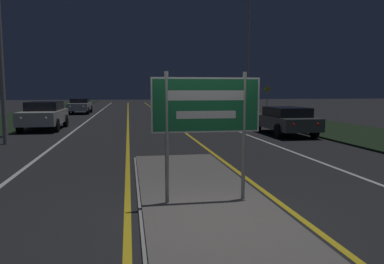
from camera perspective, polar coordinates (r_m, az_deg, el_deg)
name	(u,v)px	position (r m, az deg, el deg)	size (l,w,h in m)	color
ground_plane	(215,220)	(6.33, 3.48, -13.19)	(160.00, 160.00, 0.00)	#232326
median_island	(206,204)	(7.00, 2.10, -10.90)	(2.45, 9.98, 0.10)	#999993
verge_left	(1,123)	(27.14, -27.07, 1.29)	(5.00, 100.00, 0.08)	black
verge_right	(279,119)	(28.08, 13.15, 1.97)	(5.00, 100.00, 0.08)	black
centre_line_yellow_left	(128,116)	(30.88, -9.73, 2.37)	(0.12, 70.00, 0.01)	gold
centre_line_yellow_right	(163,116)	(31.00, -4.48, 2.45)	(0.12, 70.00, 0.01)	gold
lane_line_white_left	(93,117)	(31.01, -14.88, 2.26)	(0.12, 70.00, 0.01)	silver
lane_line_white_right	(196,116)	(31.38, 0.59, 2.52)	(0.12, 70.00, 0.01)	silver
edge_line_white_left	(54,117)	(31.43, -20.34, 2.13)	(0.10, 70.00, 0.01)	silver
edge_line_white_right	(230,115)	(32.05, 5.88, 2.57)	(0.10, 70.00, 0.01)	silver
highway_sign	(206,111)	(6.69, 2.17, 3.21)	(1.97, 0.07, 2.35)	#9E9E99
streetlight_right_near	(248,17)	(26.03, 8.59, 16.90)	(0.51, 0.51, 11.18)	#9E9E99
car_receding_0	(285,120)	(18.41, 13.94, 1.82)	(1.91, 4.52, 1.32)	#4C514C
car_receding_1	(234,110)	(25.06, 6.44, 3.30)	(1.97, 4.07, 1.52)	#B7B7BC
car_approaching_0	(44,115)	(21.73, -21.60, 2.47)	(1.99, 4.60, 1.50)	silver
car_approaching_1	(80,105)	(35.56, -16.69, 3.91)	(1.87, 4.50, 1.37)	#B7B7BC
warning_sign	(267,98)	(30.94, 11.35, 5.17)	(0.60, 0.06, 2.41)	#9E9E99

